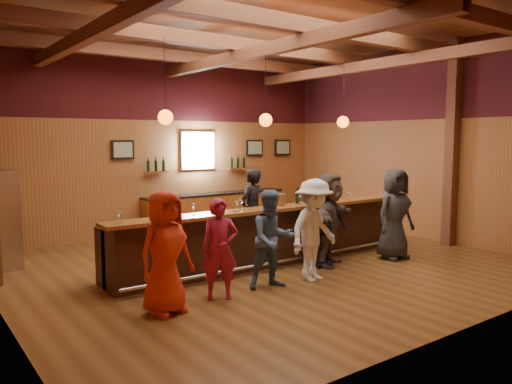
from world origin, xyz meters
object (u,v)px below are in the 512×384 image
back_bar_cabinet (216,211)px  bartender (252,210)px  customer_navy (322,226)px  bar_counter (261,236)px  customer_dark (395,214)px  customer_brown (330,219)px  customer_white (314,230)px  customer_redvest (220,249)px  bottle_a (297,197)px  customer_denim (272,239)px  customer_orange (165,252)px  ice_bucket (280,200)px

back_bar_cabinet → bartender: size_ratio=2.29×
customer_navy → bar_counter: bearing=159.4°
customer_dark → customer_brown: bearing=168.2°
customer_white → customer_redvest: bearing=164.1°
customer_brown → bottle_a: 0.80m
customer_denim → bottle_a: size_ratio=4.88×
back_bar_cabinet → customer_brown: customer_brown is taller
back_bar_cabinet → customer_navy: customer_navy is taller
customer_denim → bartender: bearing=75.7°
customer_white → customer_dark: (2.31, 0.19, 0.04)m
customer_orange → customer_redvest: bearing=-5.5°
customer_white → customer_brown: customer_brown is taller
customer_redvest → customer_navy: size_ratio=0.99×
customer_orange → back_bar_cabinet: bearing=41.2°
customer_dark → bartender: 2.89m
back_bar_cabinet → customer_redvest: 5.73m
ice_bucket → bottle_a: (0.46, 0.04, 0.01)m
customer_orange → bartender: 3.89m
customer_denim → customer_white: customer_white is taller
ice_bucket → bottle_a: 0.46m
customer_navy → customer_dark: bearing=15.6°
customer_orange → ice_bucket: size_ratio=7.49×
back_bar_cabinet → customer_brown: bearing=-93.2°
customer_navy → customer_brown: 0.23m
customer_orange → customer_denim: 1.88m
back_bar_cabinet → bartender: bartender is taller
customer_white → bottle_a: size_ratio=5.31×
bar_counter → customer_white: 1.49m
customer_white → bartender: size_ratio=0.98×
customer_redvest → ice_bucket: 2.35m
customer_redvest → back_bar_cabinet: bearing=87.5°
customer_brown → customer_dark: size_ratio=0.98×
bar_counter → customer_redvest: customer_redvest is taller
bar_counter → customer_brown: size_ratio=3.61×
customer_white → bottle_a: bearing=48.1°
customer_denim → customer_dark: 3.12m
customer_orange → ice_bucket: customer_orange is taller
customer_white → bartender: 2.41m
customer_redvest → customer_denim: bearing=27.4°
ice_bucket → customer_redvest: bearing=-151.3°
bar_counter → customer_redvest: (-1.76, -1.34, 0.23)m
customer_white → customer_navy: size_ratio=1.13×
customer_redvest → customer_dark: (4.08, 0.08, 0.14)m
back_bar_cabinet → customer_white: bearing=-103.2°
bartender → bottle_a: (0.29, -1.11, 0.36)m
back_bar_cabinet → customer_orange: 6.33m
customer_white → bar_counter: bearing=78.0°
customer_denim → ice_bucket: (1.06, 1.13, 0.44)m
customer_orange → customer_navy: customer_orange is taller
customer_redvest → customer_denim: (0.96, -0.02, 0.03)m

